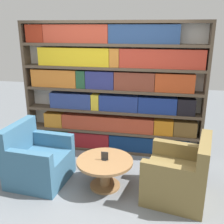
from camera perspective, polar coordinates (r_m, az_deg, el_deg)
name	(u,v)px	position (r m, az deg, el deg)	size (l,w,h in m)	color
ground_plane	(94,189)	(4.02, -3.97, -16.45)	(14.00, 14.00, 0.00)	slate
bookshelf	(113,90)	(4.74, 0.18, 4.85)	(3.26, 0.30, 2.38)	silver
armchair_left	(37,162)	(4.22, -15.93, -10.36)	(0.87, 0.88, 0.90)	#386684
armchair_right	(179,177)	(3.81, 14.29, -13.51)	(0.94, 0.96, 0.90)	olive
coffee_table	(105,168)	(3.91, -1.57, -11.99)	(0.82, 0.82, 0.44)	olive
table_sign	(105,157)	(3.83, -1.59, -9.69)	(0.10, 0.06, 0.13)	black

